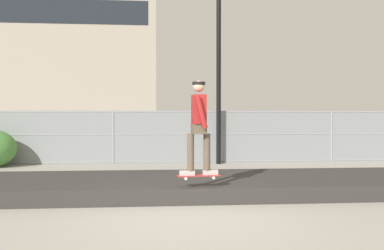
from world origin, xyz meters
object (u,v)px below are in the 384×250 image
street_lamp (219,49)px  parked_car_near (94,137)px  skateboard (199,176)px  skater (199,122)px  parked_car_mid (256,135)px

street_lamp → parked_car_near: 6.35m
skateboard → street_lamp: street_lamp is taller
street_lamp → parked_car_near: (-4.67, 2.95, -3.13)m
skateboard → street_lamp: size_ratio=0.13×
skater → street_lamp: size_ratio=0.28×
skateboard → parked_car_near: (-3.28, 9.64, 0.31)m
parked_car_near → skateboard: bearing=-71.2°
parked_car_near → parked_car_mid: 6.86m
skater → parked_car_mid: 10.76m
parked_car_mid → skateboard: bearing=-109.4°
skater → parked_car_mid: bearing=70.6°
parked_car_near → street_lamp: bearing=-32.3°
skater → parked_car_near: skater is taller
skateboard → skater: bearing=76.0°
parked_car_near → parked_car_mid: same height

